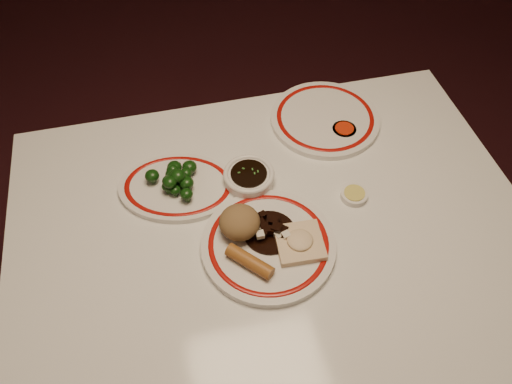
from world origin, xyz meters
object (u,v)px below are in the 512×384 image
object	(u,v)px
soy_bowl	(249,179)
stirfry_heap	(271,229)
broccoli_plate	(178,187)
spring_roll	(250,261)
rice_mound	(240,222)
fried_wonton	(300,242)
dining_table	(273,249)
main_plate	(268,244)
broccoli_pile	(175,178)

from	to	relation	value
soy_bowl	stirfry_heap	bearing A→B (deg)	-84.89
broccoli_plate	soy_bowl	xyz separation A→B (m)	(0.17, -0.02, 0.01)
spring_roll	soy_bowl	bearing A→B (deg)	35.08
rice_mound	fried_wonton	size ratio (longest dim) A/B	0.86
dining_table	main_plate	world-z (taller)	main_plate
main_plate	stirfry_heap	distance (m)	0.03
rice_mound	soy_bowl	bearing A→B (deg)	69.62
fried_wonton	stirfry_heap	world-z (taller)	stirfry_heap
main_plate	rice_mound	xyz separation A→B (m)	(-0.05, 0.05, 0.04)
fried_wonton	dining_table	bearing A→B (deg)	120.00
broccoli_plate	soy_bowl	size ratio (longest dim) A/B	2.76
spring_roll	stirfry_heap	xyz separation A→B (m)	(0.07, 0.07, -0.00)
main_plate	rice_mound	world-z (taller)	rice_mound
main_plate	broccoli_plate	xyz separation A→B (m)	(-0.17, 0.21, -0.00)
dining_table	rice_mound	world-z (taller)	rice_mound
stirfry_heap	main_plate	bearing A→B (deg)	-114.75
main_plate	spring_roll	bearing A→B (deg)	-139.14
dining_table	rice_mound	distance (m)	0.16
spring_roll	fried_wonton	distance (m)	0.12
main_plate	soy_bowl	size ratio (longest dim) A/B	3.04
soy_bowl	main_plate	bearing A→B (deg)	-89.39
fried_wonton	stirfry_heap	xyz separation A→B (m)	(-0.05, 0.05, 0.00)
stirfry_heap	broccoli_plate	xyz separation A→B (m)	(-0.18, 0.18, -0.02)
dining_table	broccoli_plate	size ratio (longest dim) A/B	3.61
rice_mound	broccoli_pile	world-z (taller)	rice_mound
fried_wonton	broccoli_pile	bearing A→B (deg)	135.80
dining_table	fried_wonton	distance (m)	0.14
rice_mound	soy_bowl	distance (m)	0.15
spring_roll	broccoli_pile	world-z (taller)	broccoli_pile
main_plate	broccoli_plate	world-z (taller)	main_plate
broccoli_plate	soy_bowl	distance (m)	0.17
fried_wonton	soy_bowl	world-z (taller)	fried_wonton
spring_roll	broccoli_plate	size ratio (longest dim) A/B	0.33
main_plate	broccoli_pile	size ratio (longest dim) A/B	2.91
stirfry_heap	broccoli_plate	distance (m)	0.26
rice_mound	spring_roll	bearing A→B (deg)	-88.83
main_plate	soy_bowl	xyz separation A→B (m)	(-0.00, 0.19, 0.01)
dining_table	fried_wonton	bearing A→B (deg)	-60.00
main_plate	fried_wonton	xyz separation A→B (m)	(0.06, -0.02, 0.02)
main_plate	stirfry_heap	bearing A→B (deg)	65.25
dining_table	main_plate	size ratio (longest dim) A/B	3.27
broccoli_pile	stirfry_heap	bearing A→B (deg)	-44.70
main_plate	broccoli_pile	distance (m)	0.28
broccoli_pile	soy_bowl	world-z (taller)	broccoli_pile
dining_table	main_plate	xyz separation A→B (m)	(-0.02, -0.05, 0.10)
broccoli_plate	stirfry_heap	bearing A→B (deg)	-44.88
spring_roll	stirfry_heap	size ratio (longest dim) A/B	0.93
broccoli_pile	rice_mound	bearing A→B (deg)	-54.08
spring_roll	fried_wonton	world-z (taller)	spring_roll
dining_table	main_plate	distance (m)	0.12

